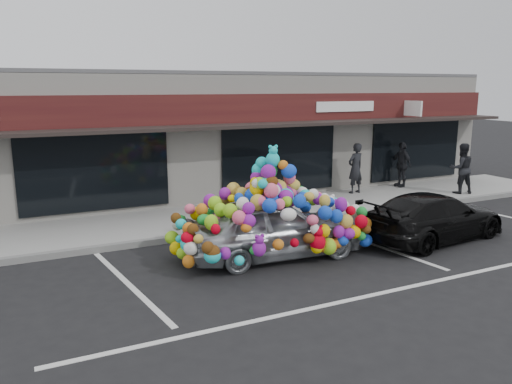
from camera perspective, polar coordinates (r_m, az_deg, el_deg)
name	(u,v)px	position (r m, az deg, el deg)	size (l,w,h in m)	color
ground	(276,263)	(11.16, 2.33, -8.15)	(90.00, 90.00, 0.00)	black
shop_building	(168,134)	(18.44, -10.02, 6.59)	(24.00, 7.20, 4.31)	white
sidewalk	(212,218)	(14.63, -5.00, -2.97)	(26.00, 3.00, 0.15)	gray
kerb	(232,231)	(13.28, -2.72, -4.49)	(26.00, 0.18, 0.16)	slate
parking_stripe_left	(129,284)	(10.34, -14.35, -10.18)	(0.12, 4.40, 0.01)	silver
parking_stripe_mid	(372,244)	(12.79, 13.13, -5.79)	(0.12, 4.40, 0.01)	silver
lane_line	(420,285)	(10.53, 18.24, -10.01)	(14.00, 0.12, 0.01)	silver
toy_car	(273,221)	(11.31, 1.94, -3.28)	(2.97, 4.47, 2.54)	gray
black_sedan	(434,217)	(13.42, 19.68, -2.68)	(4.16, 1.69, 1.21)	black
pedestrian_a	(355,168)	(17.79, 11.30, 2.68)	(0.64, 0.42, 1.76)	black
pedestrian_b	(461,168)	(18.85, 22.41, 2.51)	(0.85, 0.67, 1.76)	black
pedestrian_c	(401,164)	(19.38, 16.29, 3.05)	(0.41, 0.98, 1.68)	black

